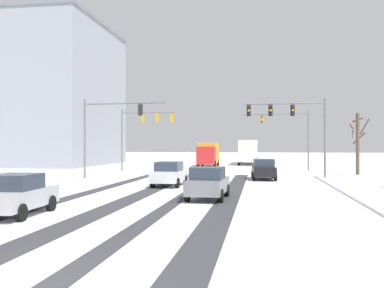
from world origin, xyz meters
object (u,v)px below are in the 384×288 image
object	(u,v)px
traffic_signal_near_right	(292,119)
traffic_signal_near_left	(107,124)
office_building_far_left_block	(23,95)
bare_tree_sidewalk_far	(358,141)
car_black_lead	(264,169)
traffic_signal_far_left	(143,125)
car_grey_third	(208,183)
bus_oncoming	(249,150)
traffic_signal_far_right	(289,129)
car_white_second	(169,174)
car_silver_fourth	(17,195)
box_truck_delivery	(208,154)

from	to	relation	value
traffic_signal_near_right	traffic_signal_near_left	bearing A→B (deg)	-172.31
traffic_signal_near_right	office_building_far_left_block	xyz separation A→B (m)	(-35.22, 20.54, 4.86)
bare_tree_sidewalk_far	traffic_signal_near_left	bearing A→B (deg)	-160.01
car_black_lead	traffic_signal_far_left	bearing A→B (deg)	142.43
car_grey_third	traffic_signal_near_left	bearing A→B (deg)	128.21
car_grey_third	bus_oncoming	bearing A→B (deg)	88.43
traffic_signal_near_right	traffic_signal_far_left	distance (m)	16.82
traffic_signal_far_right	bus_oncoming	xyz separation A→B (m)	(-4.70, 13.91, -2.50)
traffic_signal_far_right	car_white_second	distance (m)	22.29
car_white_second	bus_oncoming	xyz separation A→B (m)	(4.45, 33.90, 1.18)
bus_oncoming	traffic_signal_near_right	bearing A→B (deg)	-81.01
car_black_lead	bus_oncoming	xyz separation A→B (m)	(-1.81, 27.45, 1.18)
traffic_signal_near_left	traffic_signal_near_right	bearing A→B (deg)	7.69
traffic_signal_far_left	traffic_signal_near_left	size ratio (longest dim) A/B	0.93
traffic_signal_far_right	car_silver_fourth	bearing A→B (deg)	-110.93
office_building_far_left_block	traffic_signal_far_right	bearing A→B (deg)	-13.18
traffic_signal_far_right	car_silver_fourth	world-z (taller)	traffic_signal_far_right
bare_tree_sidewalk_far	car_white_second	bearing A→B (deg)	-137.68
car_black_lead	car_silver_fourth	bearing A→B (deg)	-116.63
traffic_signal_near_left	office_building_far_left_block	bearing A→B (deg)	131.90
car_black_lead	car_white_second	xyz separation A→B (m)	(-6.26, -6.45, 0.00)
bus_oncoming	bare_tree_sidewalk_far	size ratio (longest dim) A/B	1.94
car_grey_third	traffic_signal_far_right	bearing A→B (deg)	77.67
traffic_signal_near_right	traffic_signal_far_left	bearing A→B (deg)	150.99
car_white_second	car_silver_fourth	xyz separation A→B (m)	(-3.41, -12.84, 0.00)
traffic_signal_far_right	car_white_second	bearing A→B (deg)	-114.59
box_truck_delivery	bare_tree_sidewalk_far	xyz separation A→B (m)	(15.26, -12.56, 1.44)
car_white_second	bus_oncoming	distance (m)	34.21
bare_tree_sidewalk_far	car_black_lead	bearing A→B (deg)	-140.52
traffic_signal_far_right	car_silver_fourth	xyz separation A→B (m)	(-12.56, -32.82, -3.68)
traffic_signal_far_left	bare_tree_sidewalk_far	xyz separation A→B (m)	(21.02, -2.43, -1.70)
car_silver_fourth	bare_tree_sidewalk_far	world-z (taller)	bare_tree_sidewalk_far
traffic_signal_far_left	box_truck_delivery	size ratio (longest dim) A/B	0.88
box_truck_delivery	traffic_signal_far_left	bearing A→B (deg)	-119.63
car_white_second	traffic_signal_far_right	bearing A→B (deg)	65.41
traffic_signal_near_right	office_building_far_left_block	size ratio (longest dim) A/B	0.28
traffic_signal_near_right	car_black_lead	xyz separation A→B (m)	(-2.31, -1.38, -3.99)
traffic_signal_far_left	box_truck_delivery	bearing A→B (deg)	60.37
traffic_signal_near_left	box_truck_delivery	xyz separation A→B (m)	(6.02, 20.30, -2.85)
traffic_signal_near_left	bus_oncoming	distance (m)	30.22
bare_tree_sidewalk_far	office_building_far_left_block	size ratio (longest dim) A/B	0.24
traffic_signal_near_left	bare_tree_sidewalk_far	size ratio (longest dim) A/B	1.24
car_black_lead	car_silver_fourth	world-z (taller)	same
car_black_lead	car_white_second	size ratio (longest dim) A/B	1.01
car_black_lead	car_white_second	world-z (taller)	same
traffic_signal_far_right	car_grey_third	distance (m)	27.43
bus_oncoming	bare_tree_sidewalk_far	distance (m)	22.89
car_black_lead	bus_oncoming	size ratio (longest dim) A/B	0.38
car_black_lead	traffic_signal_far_right	bearing A→B (deg)	77.97
bus_oncoming	car_black_lead	bearing A→B (deg)	-86.23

